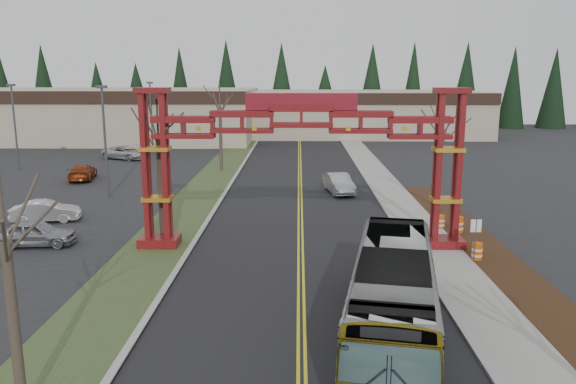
{
  "coord_description": "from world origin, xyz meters",
  "views": [
    {
      "loc": [
        -0.14,
        -12.4,
        9.55
      ],
      "look_at": [
        -0.66,
        15.31,
        3.76
      ],
      "focal_mm": 35.0,
      "sensor_mm": 36.0,
      "label": 1
    }
  ],
  "objects_px": {
    "barrel_mid": "(458,226)",
    "gateway_arch": "(301,142)",
    "light_pole_far": "(151,111)",
    "barrel_north": "(441,222)",
    "light_pole_near": "(105,134)",
    "parked_car_mid_a": "(82,172)",
    "transit_bus": "(393,294)",
    "street_sign": "(476,232)",
    "parked_car_near_b": "(46,211)",
    "barrel_south": "(477,252)",
    "bare_tree_median_near": "(5,244)",
    "parked_car_far_a": "(143,149)",
    "light_pole_mid": "(14,121)",
    "parked_car_near_a": "(36,233)",
    "parked_car_far_b": "(125,153)",
    "bare_tree_median_far": "(220,107)",
    "retail_building_west": "(100,114)",
    "silver_sedan": "(339,183)",
    "bare_tree_right_far": "(443,132)",
    "retail_building_east": "(361,113)",
    "bare_tree_median_mid": "(158,138)"
  },
  "relations": [
    {
      "from": "bare_tree_right_far",
      "to": "barrel_north",
      "type": "height_order",
      "value": "bare_tree_right_far"
    },
    {
      "from": "retail_building_west",
      "to": "silver_sedan",
      "type": "xyz_separation_m",
      "value": [
        33.18,
        -38.94,
        -2.96
      ]
    },
    {
      "from": "retail_building_west",
      "to": "barrel_mid",
      "type": "relative_size",
      "value": 41.76
    },
    {
      "from": "parked_car_near_a",
      "to": "barrel_north",
      "type": "xyz_separation_m",
      "value": [
        23.88,
        3.87,
        -0.28
      ]
    },
    {
      "from": "light_pole_mid",
      "to": "parked_car_near_b",
      "type": "bearing_deg",
      "value": -59.77
    },
    {
      "from": "parked_car_far_a",
      "to": "barrel_mid",
      "type": "distance_m",
      "value": 45.25
    },
    {
      "from": "gateway_arch",
      "to": "light_pole_far",
      "type": "xyz_separation_m",
      "value": [
        -19.24,
        42.33,
        -0.94
      ]
    },
    {
      "from": "transit_bus",
      "to": "street_sign",
      "type": "height_order",
      "value": "transit_bus"
    },
    {
      "from": "bare_tree_median_mid",
      "to": "parked_car_far_b",
      "type": "bearing_deg",
      "value": 110.4
    },
    {
      "from": "gateway_arch",
      "to": "parked_car_far_a",
      "type": "bearing_deg",
      "value": 117.13
    },
    {
      "from": "bare_tree_median_far",
      "to": "barrel_north",
      "type": "distance_m",
      "value": 28.34
    },
    {
      "from": "parked_car_near_b",
      "to": "bare_tree_median_far",
      "type": "xyz_separation_m",
      "value": [
        8.89,
        20.54,
        5.74
      ]
    },
    {
      "from": "barrel_north",
      "to": "light_pole_near",
      "type": "bearing_deg",
      "value": 159.2
    },
    {
      "from": "silver_sedan",
      "to": "parked_car_near_b",
      "type": "height_order",
      "value": "silver_sedan"
    },
    {
      "from": "retail_building_west",
      "to": "parked_car_mid_a",
      "type": "xyz_separation_m",
      "value": [
        9.76,
        -33.37,
        -3.03
      ]
    },
    {
      "from": "barrel_mid",
      "to": "parked_car_near_a",
      "type": "bearing_deg",
      "value": -173.41
    },
    {
      "from": "parked_car_near_a",
      "to": "barrel_south",
      "type": "xyz_separation_m",
      "value": [
        24.26,
        -2.28,
        -0.24
      ]
    },
    {
      "from": "light_pole_mid",
      "to": "parked_car_near_a",
      "type": "bearing_deg",
      "value": -61.98
    },
    {
      "from": "bare_tree_median_far",
      "to": "parked_car_near_b",
      "type": "bearing_deg",
      "value": -113.4
    },
    {
      "from": "parked_car_mid_a",
      "to": "light_pole_mid",
      "type": "bearing_deg",
      "value": -42.56
    },
    {
      "from": "silver_sedan",
      "to": "bare_tree_median_far",
      "type": "bearing_deg",
      "value": 124.56
    },
    {
      "from": "light_pole_mid",
      "to": "light_pole_far",
      "type": "xyz_separation_m",
      "value": [
        9.5,
        16.63,
        0.01
      ]
    },
    {
      "from": "parked_car_near_b",
      "to": "bare_tree_median_far",
      "type": "distance_m",
      "value": 23.1
    },
    {
      "from": "light_pole_near",
      "to": "bare_tree_median_near",
      "type": "bearing_deg",
      "value": -75.98
    },
    {
      "from": "barrel_north",
      "to": "bare_tree_median_near",
      "type": "bearing_deg",
      "value": -130.07
    },
    {
      "from": "parked_car_near_b",
      "to": "barrel_south",
      "type": "relative_size",
      "value": 4.27
    },
    {
      "from": "gateway_arch",
      "to": "parked_car_mid_a",
      "type": "bearing_deg",
      "value": 134.51
    },
    {
      "from": "gateway_arch",
      "to": "parked_car_mid_a",
      "type": "height_order",
      "value": "gateway_arch"
    },
    {
      "from": "barrel_mid",
      "to": "gateway_arch",
      "type": "bearing_deg",
      "value": -163.49
    },
    {
      "from": "street_sign",
      "to": "bare_tree_right_far",
      "type": "bearing_deg",
      "value": 84.6
    },
    {
      "from": "parked_car_far_b",
      "to": "street_sign",
      "type": "xyz_separation_m",
      "value": [
        29.05,
        -36.36,
        0.96
      ]
    },
    {
      "from": "parked_car_near_b",
      "to": "bare_tree_median_near",
      "type": "relative_size",
      "value": 0.6
    },
    {
      "from": "parked_car_near_a",
      "to": "parked_car_far_b",
      "type": "xyz_separation_m",
      "value": [
        -5.11,
        33.55,
        0.01
      ]
    },
    {
      "from": "bare_tree_median_near",
      "to": "bare_tree_median_far",
      "type": "xyz_separation_m",
      "value": [
        0.0,
        42.01,
        1.35
      ]
    },
    {
      "from": "bare_tree_median_far",
      "to": "light_pole_near",
      "type": "relative_size",
      "value": 1.0
    },
    {
      "from": "bare_tree_median_near",
      "to": "light_pole_far",
      "type": "bearing_deg",
      "value": 100.89
    },
    {
      "from": "parked_car_far_a",
      "to": "barrel_north",
      "type": "relative_size",
      "value": 4.13
    },
    {
      "from": "light_pole_far",
      "to": "street_sign",
      "type": "distance_m",
      "value": 53.28
    },
    {
      "from": "light_pole_near",
      "to": "parked_car_mid_a",
      "type": "bearing_deg",
      "value": 123.26
    },
    {
      "from": "gateway_arch",
      "to": "bare_tree_right_far",
      "type": "bearing_deg",
      "value": 42.57
    },
    {
      "from": "retail_building_west",
      "to": "parked_car_near_b",
      "type": "relative_size",
      "value": 10.64
    },
    {
      "from": "parked_car_near_a",
      "to": "retail_building_east",
      "type": "bearing_deg",
      "value": -27.24
    },
    {
      "from": "light_pole_far",
      "to": "bare_tree_median_far",
      "type": "bearing_deg",
      "value": -55.63
    },
    {
      "from": "bare_tree_right_far",
      "to": "light_pole_mid",
      "type": "height_order",
      "value": "light_pole_mid"
    },
    {
      "from": "bare_tree_right_far",
      "to": "barrel_mid",
      "type": "bearing_deg",
      "value": -93.36
    },
    {
      "from": "parked_car_near_a",
      "to": "light_pole_far",
      "type": "xyz_separation_m",
      "value": [
        -4.17,
        42.33,
        4.29
      ]
    },
    {
      "from": "parked_car_near_a",
      "to": "barrel_mid",
      "type": "xyz_separation_m",
      "value": [
        24.7,
        2.85,
        -0.2
      ]
    },
    {
      "from": "barrel_mid",
      "to": "barrel_north",
      "type": "xyz_separation_m",
      "value": [
        -0.82,
        1.02,
        -0.08
      ]
    },
    {
      "from": "gateway_arch",
      "to": "parked_car_far_b",
      "type": "distance_m",
      "value": 39.5
    },
    {
      "from": "parked_car_far_a",
      "to": "barrel_south",
      "type": "relative_size",
      "value": 3.81
    }
  ]
}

